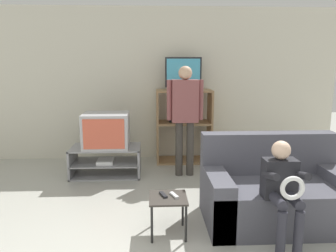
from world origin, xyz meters
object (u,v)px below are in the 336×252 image
Objects in this scene: snack_table at (168,203)px; couch at (275,194)px; remote_control_black at (163,195)px; person_seated_child at (283,186)px; television_flat at (183,74)px; person_standing_adult at (185,110)px; remote_control_white at (174,195)px; media_shelf at (184,126)px; television_main at (106,130)px; tv_stand at (106,161)px.

couch reaches higher than snack_table.
remote_control_black is (-0.05, 0.04, 0.07)m from snack_table.
television_flat is at bearing 103.20° from person_seated_child.
person_standing_adult is (0.33, 1.73, 0.66)m from snack_table.
remote_control_white is at bearing -97.30° from television_flat.
person_seated_child is (1.06, -0.31, 0.19)m from remote_control_black.
media_shelf reaches higher than couch.
media_shelf is 3.19× the size of snack_table.
media_shelf is at bearing 109.15° from couch.
person_standing_adult is at bearing -93.15° from television_flat.
television_main is 1.20m from person_standing_adult.
snack_table is at bearing -98.97° from media_shelf.
television_flat reaches higher than tv_stand.
snack_table is at bearing -100.86° from person_standing_adult.
remote_control_white is 1.01m from person_seated_child.
television_main is (0.02, -0.00, 0.47)m from tv_stand.
couch is at bearing -10.36° from remote_control_white.
tv_stand reaches higher than snack_table.
television_flat reaches higher than remote_control_white.
media_shelf reaches higher than remote_control_black.
remote_control_white is at bearing -169.25° from couch.
media_shelf reaches higher than remote_control_white.
television_main is 2.77m from person_seated_child.
media_shelf is at bearing 27.55° from television_main.
media_shelf is at bearing 103.04° from person_seated_child.
television_main is 0.44× the size of couch.
television_main is at bearing 95.44° from remote_control_white.
television_main is at bearing 141.52° from couch.
person_seated_child reaches higher than tv_stand.
snack_table is (0.83, -1.80, -0.36)m from television_main.
media_shelf is 8.54× the size of remote_control_white.
television_flat is at bearing 81.38° from snack_table.
remote_control_white is at bearing -62.98° from tv_stand.
remote_control_white reaches higher than snack_table.
tv_stand is 0.48m from television_main.
remote_control_white is 0.15× the size of person_seated_child.
media_shelf reaches higher than snack_table.
couch is (1.15, 0.23, -0.02)m from snack_table.
tv_stand is 1.05× the size of person_seated_child.
television_flat reaches higher than snack_table.
person_standing_adult reaches higher than media_shelf.
media_shelf is 2.35m from couch.
person_seated_child reaches higher than television_main.
remote_control_white is 1.83m from person_standing_adult.
tv_stand is at bearing 175.74° from television_main.
media_shelf is (1.23, 0.63, 0.41)m from tv_stand.
person_standing_adult reaches higher than remote_control_white.
couch is at bearing -61.41° from person_standing_adult.
snack_table is at bearing -168.76° from couch.
remote_control_white is at bearing -97.64° from media_shelf.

